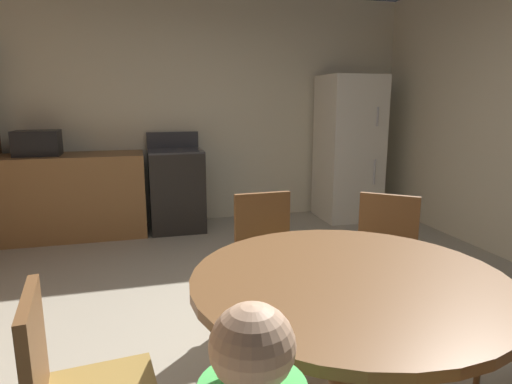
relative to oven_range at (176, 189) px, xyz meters
name	(u,v)px	position (x,y,z in m)	size (l,w,h in m)	color
ground_plane	(260,352)	(0.24, -2.72, -0.47)	(14.00, 14.00, 0.00)	#A89E89
wall_back	(191,110)	(0.24, 0.40, 0.88)	(5.63, 0.12, 2.70)	beige
kitchen_counter	(52,197)	(-1.31, 0.00, -0.02)	(1.92, 0.60, 0.90)	olive
oven_range	(176,189)	(0.00, 0.00, 0.00)	(0.60, 0.60, 1.10)	black
refrigerator	(348,148)	(2.12, -0.05, 0.41)	(0.68, 0.68, 1.76)	silver
microwave	(37,143)	(-1.41, 0.00, 0.56)	(0.44, 0.32, 0.26)	black
dining_table	(348,310)	(0.42, -3.44, 0.14)	(1.31, 1.31, 0.76)	brown
chair_northeast	(384,254)	(1.09, -2.62, 0.03)	(0.56, 0.56, 0.87)	brown
chair_north	(268,252)	(0.38, -2.38, 0.03)	(0.41, 0.41, 0.87)	brown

